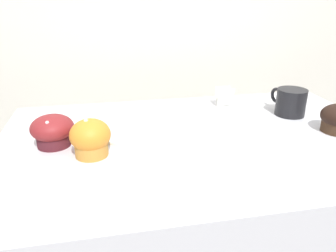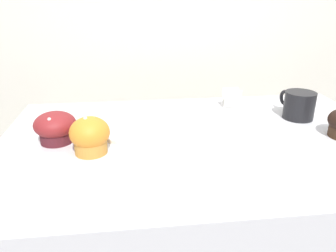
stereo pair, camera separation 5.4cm
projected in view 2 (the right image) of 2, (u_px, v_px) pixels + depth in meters
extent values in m
cube|color=beige|center=(171.00, 82.00, 1.37)|extent=(3.20, 0.10, 1.80)
cylinder|color=#4A1920|center=(56.00, 133.00, 0.79)|extent=(0.08, 0.08, 0.05)
ellipsoid|color=maroon|center=(55.00, 124.00, 0.78)|extent=(0.10, 0.10, 0.06)
sphere|color=white|center=(49.00, 119.00, 0.74)|extent=(0.01, 0.01, 0.01)
cylinder|color=#C78635|center=(91.00, 143.00, 0.73)|extent=(0.07, 0.07, 0.05)
ellipsoid|color=orange|center=(90.00, 133.00, 0.72)|extent=(0.09, 0.09, 0.07)
sphere|color=white|center=(94.00, 117.00, 0.74)|extent=(0.01, 0.01, 0.01)
sphere|color=white|center=(92.00, 116.00, 0.74)|extent=(0.01, 0.01, 0.01)
sphere|color=white|center=(85.00, 118.00, 0.71)|extent=(0.01, 0.01, 0.01)
cylinder|color=black|center=(299.00, 105.00, 0.93)|extent=(0.09, 0.09, 0.08)
torus|color=black|center=(285.00, 98.00, 0.98)|extent=(0.02, 0.05, 0.05)
cylinder|color=black|center=(301.00, 94.00, 0.92)|extent=(0.07, 0.07, 0.01)
cylinder|color=beige|center=(133.00, 127.00, 0.87)|extent=(0.21, 0.21, 0.01)
torus|color=beige|center=(133.00, 126.00, 0.87)|extent=(0.21, 0.21, 0.01)
cube|color=white|center=(231.00, 97.00, 1.02)|extent=(0.05, 0.02, 0.06)
cube|color=silver|center=(233.00, 99.00, 1.01)|extent=(0.05, 0.02, 0.06)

